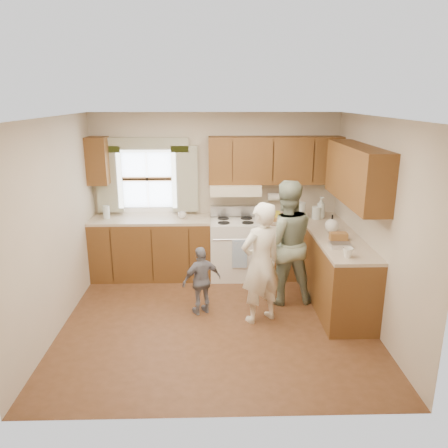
{
  "coord_description": "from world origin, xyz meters",
  "views": [
    {
      "loc": [
        -0.04,
        -4.96,
        2.72
      ],
      "look_at": [
        0.1,
        0.4,
        1.15
      ],
      "focal_mm": 35.0,
      "sensor_mm": 36.0,
      "label": 1
    }
  ],
  "objects_px": {
    "child": "(202,281)",
    "stove": "(235,247)",
    "woman_left": "(261,263)",
    "woman_right": "(285,242)"
  },
  "relations": [
    {
      "from": "woman_left",
      "to": "woman_right",
      "type": "bearing_deg",
      "value": -153.1
    },
    {
      "from": "woman_right",
      "to": "stove",
      "type": "bearing_deg",
      "value": -59.59
    },
    {
      "from": "child",
      "to": "stove",
      "type": "bearing_deg",
      "value": -138.23
    },
    {
      "from": "woman_right",
      "to": "child",
      "type": "height_order",
      "value": "woman_right"
    },
    {
      "from": "woman_left",
      "to": "child",
      "type": "height_order",
      "value": "woman_left"
    },
    {
      "from": "stove",
      "to": "woman_left",
      "type": "height_order",
      "value": "woman_left"
    },
    {
      "from": "stove",
      "to": "woman_left",
      "type": "xyz_separation_m",
      "value": [
        0.24,
        -1.44,
        0.3
      ]
    },
    {
      "from": "woman_left",
      "to": "child",
      "type": "xyz_separation_m",
      "value": [
        -0.73,
        0.21,
        -0.31
      ]
    },
    {
      "from": "stove",
      "to": "child",
      "type": "height_order",
      "value": "stove"
    },
    {
      "from": "child",
      "to": "woman_right",
      "type": "bearing_deg",
      "value": 170.64
    }
  ]
}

